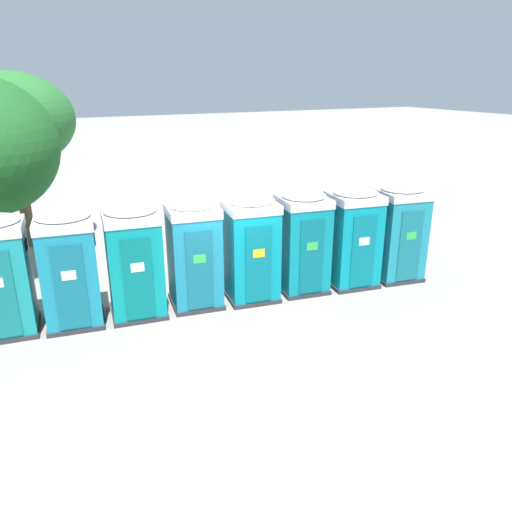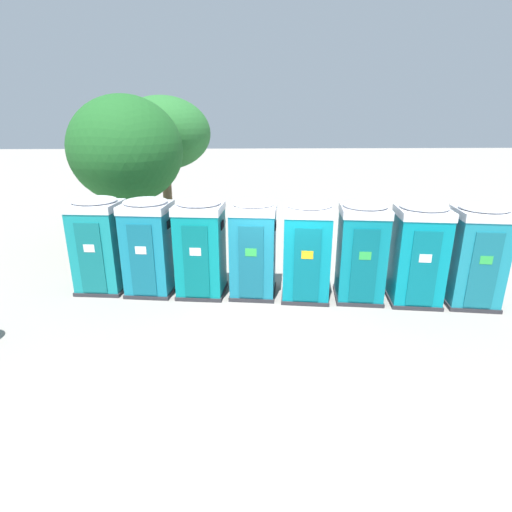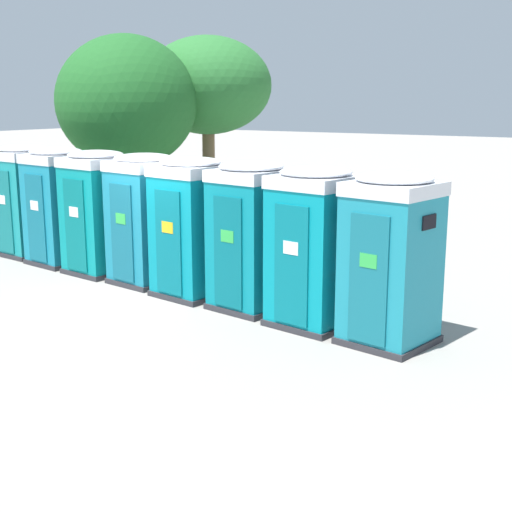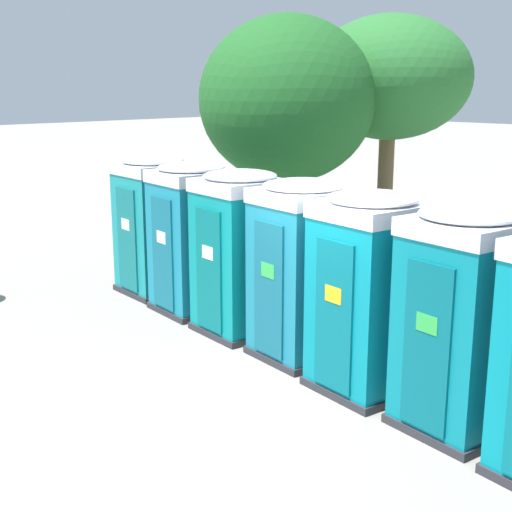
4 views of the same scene
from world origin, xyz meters
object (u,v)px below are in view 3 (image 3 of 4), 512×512
object	(u,v)px
portapotty_5	(251,235)
street_tree_0	(208,86)
portapotty_3	(145,218)
portapotty_7	(391,259)
portapotty_4	(192,227)
portapotty_0	(25,200)
portapotty_2	(98,212)
portapotty_1	(59,205)
street_tree_1	(127,103)
portapotty_6	(314,246)

from	to	relation	value
portapotty_5	street_tree_0	distance (m)	9.51
portapotty_3	portapotty_7	world-z (taller)	same
portapotty_4	portapotty_5	bearing A→B (deg)	-4.97
portapotty_0	portapotty_3	bearing A→B (deg)	-6.77
portapotty_2	portapotty_4	distance (m)	2.73
portapotty_3	street_tree_0	distance (m)	7.78
portapotty_7	portapotty_4	bearing A→B (deg)	172.46
portapotty_2	portapotty_3	size ratio (longest dim) A/B	1.00
portapotty_2	portapotty_3	world-z (taller)	same
portapotty_1	street_tree_0	xyz separation A→B (m)	(-0.57, 6.28, 2.62)
street_tree_0	street_tree_1	xyz separation A→B (m)	(-0.79, -2.54, -0.45)
portapotty_2	portapotty_6	distance (m)	5.46
portapotty_1	portapotty_5	world-z (taller)	same
portapotty_3	portapotty_7	distance (m)	5.46
portapotty_1	street_tree_1	bearing A→B (deg)	110.03
portapotty_0	portapotty_6	bearing A→B (deg)	-7.67
portapotty_7	portapotty_2	bearing A→B (deg)	172.54
portapotty_0	portapotty_1	world-z (taller)	same
portapotty_2	street_tree_1	world-z (taller)	street_tree_1
portapotty_4	street_tree_0	distance (m)	8.63
portapotty_7	street_tree_0	xyz separation A→B (m)	(-8.69, 7.33, 2.62)
portapotty_7	street_tree_1	distance (m)	10.84
portapotty_5	portapotty_6	bearing A→B (deg)	-10.27
portapotty_1	portapotty_5	xyz separation A→B (m)	(5.42, -0.63, 0.00)
street_tree_1	portapotty_2	bearing A→B (deg)	-55.19
portapotty_2	portapotty_7	world-z (taller)	same
portapotty_1	portapotty_6	xyz separation A→B (m)	(6.76, -0.88, -0.00)
street_tree_0	street_tree_1	size ratio (longest dim) A/B	1.02
portapotty_0	portapotty_5	xyz separation A→B (m)	(6.77, -0.85, 0.00)
portapotty_2	street_tree_1	bearing A→B (deg)	124.81
portapotty_2	portapotty_5	world-z (taller)	same
portapotty_1	portapotty_4	xyz separation A→B (m)	(4.06, -0.52, -0.00)
portapotty_0	portapotty_2	xyz separation A→B (m)	(2.70, -0.38, 0.00)
portapotty_6	street_tree_1	world-z (taller)	street_tree_1
street_tree_0	street_tree_1	distance (m)	2.69
portapotty_0	portapotty_1	distance (m)	1.36
portapotty_0	portapotty_3	world-z (taller)	same
portapotty_0	portapotty_2	world-z (taller)	same
portapotty_6	street_tree_1	xyz separation A→B (m)	(-8.13, 4.62, 2.17)
portapotty_1	portapotty_2	size ratio (longest dim) A/B	1.00
portapotty_2	portapotty_6	size ratio (longest dim) A/B	1.00
portapotty_0	portapotty_6	distance (m)	8.18
portapotty_0	portapotty_4	world-z (taller)	same
portapotty_1	portapotty_2	world-z (taller)	same
street_tree_1	portapotty_4	bearing A→B (deg)	-38.13
portapotty_0	portapotty_2	bearing A→B (deg)	-8.05
portapotty_4	street_tree_1	size ratio (longest dim) A/B	0.49
portapotty_5	portapotty_4	bearing A→B (deg)	175.03
street_tree_0	portapotty_7	bearing A→B (deg)	-40.15
portapotty_0	portapotty_1	size ratio (longest dim) A/B	1.00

